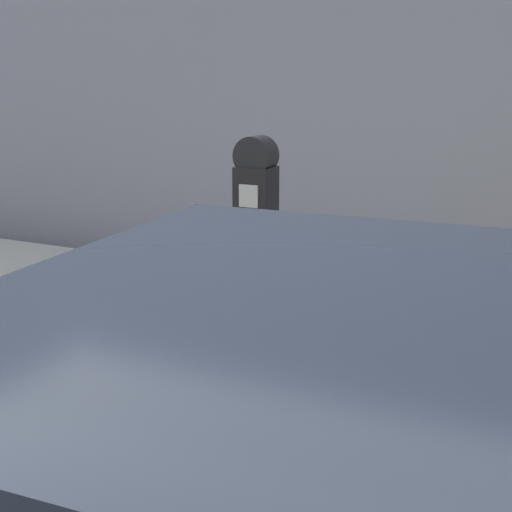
% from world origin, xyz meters
% --- Properties ---
extents(sidewalk, '(24.00, 2.80, 0.12)m').
position_xyz_m(sidewalk, '(0.00, 2.20, 0.06)').
color(sidewalk, '#BCB7AD').
rests_on(sidewalk, ground_plane).
extents(parking_meter, '(0.18, 0.15, 1.40)m').
position_xyz_m(parking_meter, '(-0.11, 1.17, 1.11)').
color(parking_meter, gray).
rests_on(parking_meter, sidewalk).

